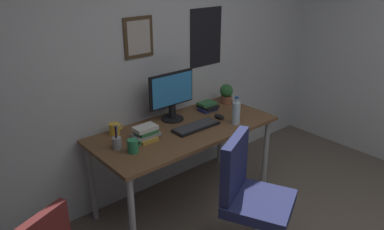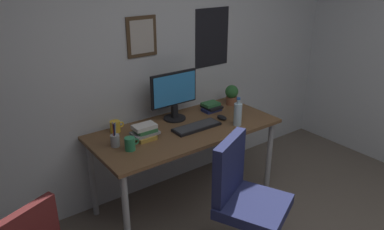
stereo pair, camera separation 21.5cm
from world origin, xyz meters
The scene contains 13 objects.
wall_back centered at (0.00, 2.15, 1.30)m, with size 4.40×0.10×2.60m.
desk centered at (-0.08, 1.70, 0.67)m, with size 1.62×0.74×0.75m.
office_chair centered at (-0.14, 0.90, 0.53)m, with size 0.61×0.61×0.95m.
monitor centered at (-0.05, 1.91, 0.99)m, with size 0.46×0.20×0.43m.
keyboard centered at (-0.01, 1.63, 0.76)m, with size 0.43×0.15×0.03m.
computer_mouse centered at (0.29, 1.65, 0.77)m, with size 0.06×0.11×0.04m.
water_bottle centered at (0.32, 1.47, 0.86)m, with size 0.07×0.07×0.25m.
coffee_mug_near centered at (-0.60, 1.97, 0.80)m, with size 0.12×0.09×0.10m.
coffee_mug_far centered at (-0.65, 1.61, 0.80)m, with size 0.12×0.08×0.10m.
potted_plant centered at (0.62, 1.89, 0.86)m, with size 0.13×0.13×0.19m.
pen_cup centered at (-0.72, 1.73, 0.81)m, with size 0.07×0.07×0.20m.
book_stack_left centered at (0.35, 1.87, 0.79)m, with size 0.17×0.17×0.08m.
book_stack_right centered at (-0.46, 1.72, 0.81)m, with size 0.21×0.16×0.12m.
Camera 1 is at (-1.93, -0.56, 2.08)m, focal length 35.05 mm.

